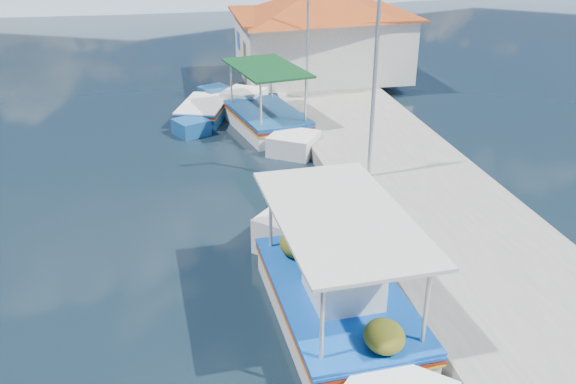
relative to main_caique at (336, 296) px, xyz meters
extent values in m
plane|color=black|center=(-1.82, 4.27, -0.56)|extent=(160.00, 160.00, 0.00)
cube|color=#9B9991|center=(4.08, 10.27, -0.31)|extent=(5.00, 44.00, 0.50)
cylinder|color=#A5A8AD|center=(1.98, 1.27, 0.09)|extent=(0.20, 0.20, 0.30)
cylinder|color=#A5A8AD|center=(1.98, 6.27, 0.09)|extent=(0.20, 0.20, 0.30)
cylinder|color=#A5A8AD|center=(1.98, 12.27, 0.09)|extent=(0.20, 0.20, 0.30)
cylinder|color=#A5A8AD|center=(1.98, 18.27, 0.09)|extent=(0.20, 0.20, 0.30)
cube|color=white|center=(-0.01, -0.09, -0.32)|extent=(2.76, 5.04, 1.08)
cube|color=white|center=(0.17, 3.16, -0.18)|extent=(2.53, 2.53, 1.19)
cube|color=blue|center=(-0.01, -0.09, 0.18)|extent=(2.84, 5.19, 0.07)
cube|color=#9D230D|center=(-0.01, -0.09, 0.09)|extent=(2.84, 5.19, 0.06)
cube|color=gold|center=(-0.01, -0.09, 0.01)|extent=(2.84, 5.19, 0.05)
cube|color=blue|center=(-0.01, -0.09, 0.26)|extent=(2.86, 5.15, 0.06)
cube|color=brown|center=(-0.01, -0.09, 0.23)|extent=(2.55, 4.93, 0.06)
cube|color=white|center=(-0.03, -0.43, 0.85)|extent=(1.45, 1.54, 1.25)
cube|color=silver|center=(-0.03, -0.43, 1.50)|extent=(1.58, 1.66, 0.07)
cylinder|color=beige|center=(-0.89, 2.03, 1.13)|extent=(0.08, 0.08, 1.81)
cylinder|color=beige|center=(1.10, 1.92, 1.13)|extent=(0.08, 0.08, 1.81)
cylinder|color=beige|center=(-1.11, -2.10, 1.13)|extent=(0.08, 0.08, 1.81)
cylinder|color=beige|center=(0.88, -2.20, 1.13)|extent=(0.08, 0.08, 1.81)
cube|color=silver|center=(-0.01, -0.09, 2.04)|extent=(2.88, 5.05, 0.08)
ellipsoid|color=#484C14|center=(-0.37, 1.52, 0.55)|extent=(0.86, 0.95, 0.65)
ellipsoid|color=#484C14|center=(0.45, 2.04, 0.50)|extent=(0.72, 0.80, 0.54)
ellipsoid|color=#484C14|center=(0.11, -2.14, 0.52)|extent=(0.77, 0.85, 0.58)
sphere|color=red|center=(1.16, 0.53, 1.08)|extent=(0.45, 0.45, 0.45)
cube|color=white|center=(0.51, 12.58, -0.32)|extent=(3.08, 4.58, 1.07)
cube|color=white|center=(1.09, 15.35, -0.18)|extent=(2.26, 2.26, 1.19)
cube|color=white|center=(-0.05, 9.90, -0.32)|extent=(2.19, 2.19, 1.02)
cube|color=blue|center=(0.51, 12.58, 0.18)|extent=(3.17, 4.72, 0.07)
cube|color=#9D230D|center=(0.51, 12.58, 0.09)|extent=(3.17, 4.72, 0.06)
cube|color=gold|center=(0.51, 12.58, 0.01)|extent=(3.17, 4.72, 0.05)
cube|color=navy|center=(0.51, 12.58, 0.26)|extent=(3.18, 4.68, 0.06)
cube|color=brown|center=(0.51, 12.58, 0.23)|extent=(2.88, 4.46, 0.06)
cylinder|color=beige|center=(-0.01, 14.50, 1.13)|extent=(0.08, 0.08, 1.81)
cylinder|color=beige|center=(1.76, 14.12, 1.13)|extent=(0.08, 0.08, 1.81)
cylinder|color=beige|center=(-0.74, 11.04, 1.13)|extent=(0.08, 0.08, 1.81)
cylinder|color=beige|center=(1.04, 10.66, 1.13)|extent=(0.08, 0.08, 1.81)
cube|color=#0C3C1B|center=(0.51, 12.58, 2.04)|extent=(3.19, 4.61, 0.08)
cube|color=navy|center=(-1.90, 14.68, -0.36)|extent=(2.61, 3.58, 0.89)
cube|color=navy|center=(-2.57, 16.72, -0.24)|extent=(1.64, 1.64, 0.99)
cube|color=navy|center=(-1.25, 12.70, -0.36)|extent=(1.59, 1.59, 0.85)
cube|color=blue|center=(-1.90, 14.68, 0.06)|extent=(2.69, 3.69, 0.06)
cube|color=#9D230D|center=(-1.90, 14.68, -0.02)|extent=(2.69, 3.69, 0.05)
cube|color=gold|center=(-1.90, 14.68, -0.08)|extent=(2.69, 3.69, 0.04)
cube|color=white|center=(-1.90, 14.68, 0.12)|extent=(2.70, 3.66, 0.05)
cube|color=brown|center=(-1.90, 14.68, 0.09)|extent=(2.46, 3.48, 0.05)
cube|color=white|center=(4.38, 19.27, 1.44)|extent=(8.00, 6.00, 3.00)
cube|color=#A34216|center=(4.38, 19.27, 2.99)|extent=(8.64, 6.48, 0.10)
pyramid|color=#A34216|center=(4.38, 19.27, 3.64)|extent=(10.49, 10.49, 1.40)
cube|color=brown|center=(0.40, 18.27, 0.94)|extent=(0.06, 1.00, 2.00)
cube|color=blue|center=(0.40, 20.77, 1.54)|extent=(0.06, 1.20, 0.90)
cylinder|color=#A5A8AD|center=(2.78, 6.27, 2.94)|extent=(0.12, 0.12, 6.00)
cylinder|color=#A5A8AD|center=(2.78, 15.27, 2.94)|extent=(0.12, 0.12, 6.00)
camera|label=1|loc=(-3.11, -10.48, 7.64)|focal=37.46mm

